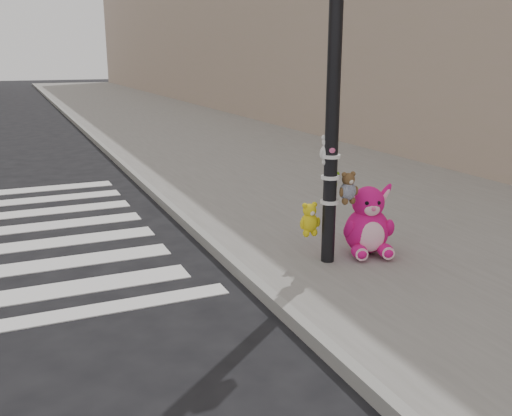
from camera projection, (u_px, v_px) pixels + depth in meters
name	position (u px, v px, depth m)	size (l,w,h in m)	color
ground	(155.00, 398.00, 4.44)	(120.00, 120.00, 0.00)	black
sidewalk_near	(249.00, 152.00, 15.20)	(7.00, 80.00, 0.14)	slate
curb_edge	(118.00, 161.00, 13.87)	(0.12, 80.00, 0.15)	gray
signal_pole	(332.00, 128.00, 6.58)	(0.70, 0.48, 4.00)	black
pink_bunny	(368.00, 225.00, 7.16)	(0.72, 0.80, 0.92)	#DD1279
red_teddy	(351.00, 233.00, 7.78)	(0.13, 0.09, 0.18)	#AA2D11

